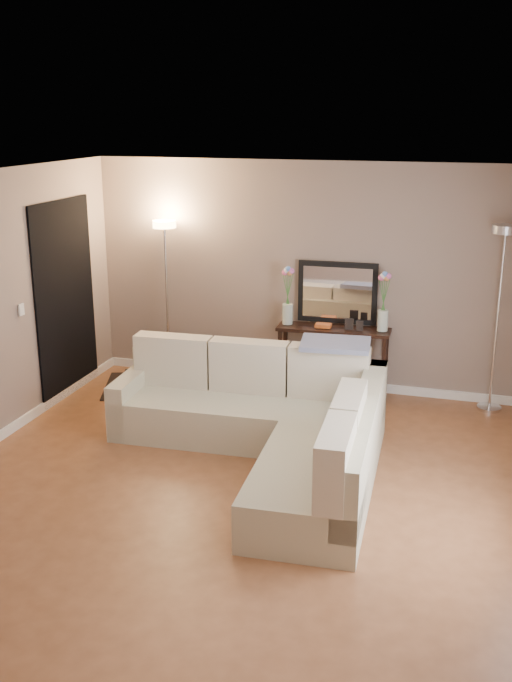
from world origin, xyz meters
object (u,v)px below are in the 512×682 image
(sectional_sofa, at_px, (274,423))
(floor_lamp_unlit, at_px, (501,282))
(floor_lamp_lit, at_px, (166,268))
(console_table, at_px, (326,356))

(sectional_sofa, xyz_separation_m, floor_lamp_unlit, (1.94, 1.83, 1.08))
(floor_lamp_lit, height_order, floor_lamp_unlit, floor_lamp_unlit)
(sectional_sofa, distance_m, console_table, 1.83)
(sectional_sofa, height_order, floor_lamp_unlit, floor_lamp_unlit)
(sectional_sofa, relative_size, floor_lamp_unlit, 1.37)
(sectional_sofa, bearing_deg, console_table, 86.27)
(sectional_sofa, bearing_deg, floor_lamp_lit, 134.84)
(floor_lamp_unlit, bearing_deg, floor_lamp_lit, 179.87)
(console_table, bearing_deg, sectional_sofa, -93.73)
(console_table, bearing_deg, floor_lamp_unlit, 0.20)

